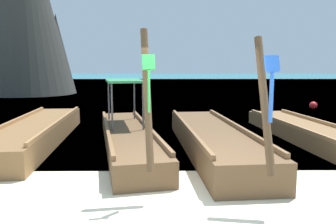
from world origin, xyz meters
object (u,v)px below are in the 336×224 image
object	(u,v)px
longtail_boat_green_ribbon	(128,136)
longtail_boat_blue_ribbon	(212,139)
longtail_boat_red_ribbon	(37,132)
mooring_buoy_near	(313,105)
longtail_boat_turquoise_ribbon	(311,134)

from	to	relation	value
longtail_boat_green_ribbon	longtail_boat_blue_ribbon	bearing A→B (deg)	-9.40
longtail_boat_red_ribbon	mooring_buoy_near	bearing A→B (deg)	33.38
longtail_boat_green_ribbon	longtail_boat_blue_ribbon	distance (m)	2.27
longtail_boat_blue_ribbon	mooring_buoy_near	world-z (taller)	longtail_boat_blue_ribbon
longtail_boat_blue_ribbon	mooring_buoy_near	distance (m)	10.90
longtail_boat_red_ribbon	longtail_boat_turquoise_ribbon	xyz separation A→B (m)	(8.01, 0.01, -0.06)
longtail_boat_blue_ribbon	longtail_boat_green_ribbon	bearing A→B (deg)	170.60
longtail_boat_red_ribbon	longtail_boat_green_ribbon	distance (m)	2.79
longtail_boat_green_ribbon	longtail_boat_red_ribbon	bearing A→B (deg)	166.20
longtail_boat_red_ribbon	longtail_boat_turquoise_ribbon	bearing A→B (deg)	0.10
longtail_boat_red_ribbon	longtail_boat_turquoise_ribbon	size ratio (longest dim) A/B	0.97
longtail_boat_blue_ribbon	mooring_buoy_near	bearing A→B (deg)	52.60
longtail_boat_green_ribbon	mooring_buoy_near	size ratio (longest dim) A/B	17.63
longtail_boat_green_ribbon	longtail_boat_turquoise_ribbon	xyz separation A→B (m)	(5.30, 0.68, -0.08)
longtail_boat_red_ribbon	mooring_buoy_near	world-z (taller)	longtail_boat_red_ribbon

